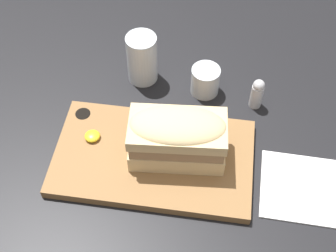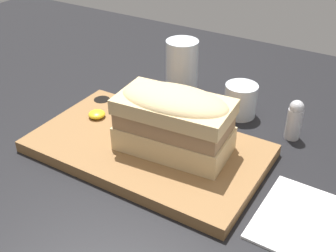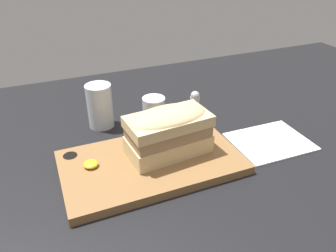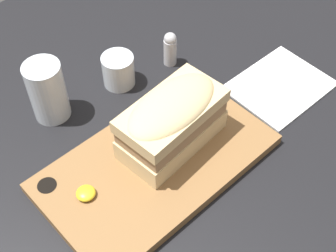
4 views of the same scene
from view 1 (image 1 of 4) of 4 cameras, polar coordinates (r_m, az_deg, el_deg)
name	(u,v)px [view 1 (image 1 of 4)]	position (r cm, az deg, el deg)	size (l,w,h in cm)	color
dining_table	(190,178)	(89.79, 2.65, -6.32)	(197.04, 120.77, 2.00)	black
serving_board	(153,157)	(89.86, -1.84, -3.85)	(37.73, 21.84, 1.98)	olive
sandwich	(177,136)	(84.61, 1.15, -1.21)	(18.27, 10.68, 10.45)	#DBBC84
mustard_dollop	(92,136)	(91.97, -9.21, -1.21)	(3.02, 3.02, 1.21)	gold
water_glass	(142,61)	(100.94, -3.16, 7.92)	(6.49, 6.49, 11.37)	silver
wine_glass	(205,82)	(99.89, 4.54, 5.41)	(6.07, 6.07, 6.23)	silver
napkin	(310,188)	(91.00, 16.88, -7.29)	(18.30, 14.80, 0.40)	white
salt_shaker	(257,93)	(97.86, 10.81, 3.97)	(2.57, 2.57, 7.30)	silver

